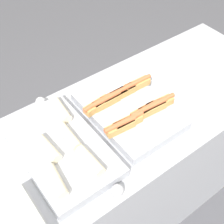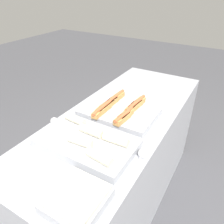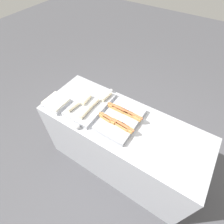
{
  "view_description": "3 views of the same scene",
  "coord_description": "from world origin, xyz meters",
  "px_view_note": "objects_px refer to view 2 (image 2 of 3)",
  "views": [
    {
      "loc": [
        -0.73,
        -0.8,
        2.06
      ],
      "look_at": [
        -0.13,
        0.0,
        1.0
      ],
      "focal_mm": 50.0,
      "sensor_mm": 36.0,
      "label": 1
    },
    {
      "loc": [
        -1.18,
        -0.62,
        1.75
      ],
      "look_at": [
        -0.13,
        0.0,
        1.0
      ],
      "focal_mm": 35.0,
      "sensor_mm": 36.0,
      "label": 2
    },
    {
      "loc": [
        0.51,
        -0.99,
        2.37
      ],
      "look_at": [
        -0.13,
        0.0,
        1.0
      ],
      "focal_mm": 28.0,
      "sensor_mm": 36.0,
      "label": 3
    }
  ],
  "objects_px": {
    "tray_wraps": "(87,142)",
    "serving_spoon_near": "(141,155)",
    "tray_side_front": "(77,199)",
    "serving_spoon_far": "(53,122)",
    "tray_hotdogs": "(119,111)"
  },
  "relations": [
    {
      "from": "tray_side_front",
      "to": "serving_spoon_near",
      "type": "relative_size",
      "value": 1.04
    },
    {
      "from": "tray_side_front",
      "to": "serving_spoon_far",
      "type": "xyz_separation_m",
      "value": [
        0.39,
        0.51,
        -0.01
      ]
    },
    {
      "from": "serving_spoon_far",
      "to": "tray_hotdogs",
      "type": "bearing_deg",
      "value": -43.56
    },
    {
      "from": "serving_spoon_far",
      "to": "tray_side_front",
      "type": "bearing_deg",
      "value": -127.51
    },
    {
      "from": "tray_hotdogs",
      "to": "serving_spoon_near",
      "type": "distance_m",
      "value": 0.45
    },
    {
      "from": "tray_hotdogs",
      "to": "tray_wraps",
      "type": "relative_size",
      "value": 0.91
    },
    {
      "from": "serving_spoon_near",
      "to": "tray_hotdogs",
      "type": "bearing_deg",
      "value": 44.1
    },
    {
      "from": "serving_spoon_near",
      "to": "serving_spoon_far",
      "type": "height_order",
      "value": "same"
    },
    {
      "from": "tray_hotdogs",
      "to": "tray_wraps",
      "type": "height_order",
      "value": "tray_hotdogs"
    },
    {
      "from": "tray_hotdogs",
      "to": "tray_side_front",
      "type": "height_order",
      "value": "tray_hotdogs"
    },
    {
      "from": "tray_hotdogs",
      "to": "serving_spoon_far",
      "type": "relative_size",
      "value": 2.34
    },
    {
      "from": "tray_side_front",
      "to": "serving_spoon_near",
      "type": "distance_m",
      "value": 0.41
    },
    {
      "from": "tray_side_front",
      "to": "tray_hotdogs",
      "type": "bearing_deg",
      "value": 15.11
    },
    {
      "from": "tray_wraps",
      "to": "serving_spoon_near",
      "type": "bearing_deg",
      "value": -78.49
    },
    {
      "from": "serving_spoon_near",
      "to": "tray_wraps",
      "type": "bearing_deg",
      "value": 101.51
    }
  ]
}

